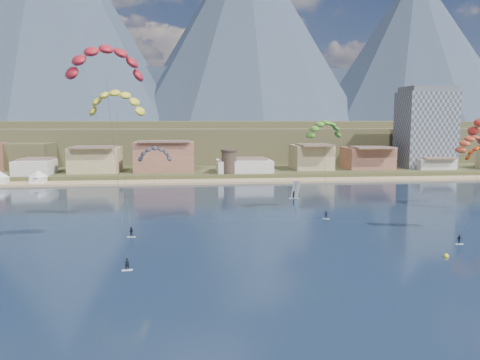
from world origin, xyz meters
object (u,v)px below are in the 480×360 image
object	(u,v)px
watchtower	(229,161)
kitesurfer_yellow	(116,99)
kitesurfer_red	(105,58)
kitesurfer_green	(324,127)
apartment_tower	(426,128)
windsurfer	(294,193)
buoy	(446,256)

from	to	relation	value
watchtower	kitesurfer_yellow	xyz separation A→B (m)	(-28.88, -68.51, 18.85)
watchtower	kitesurfer_red	size ratio (longest dim) A/B	0.26
kitesurfer_yellow	kitesurfer_green	bearing A→B (deg)	7.17
apartment_tower	kitesurfer_green	bearing A→B (deg)	-129.63
windsurfer	kitesurfer_red	bearing A→B (deg)	-130.19
kitesurfer_yellow	buoy	bearing A→B (deg)	-31.47
kitesurfer_yellow	buoy	world-z (taller)	kitesurfer_yellow
apartment_tower	kitesurfer_yellow	distance (m)	136.81
kitesurfer_red	buoy	world-z (taller)	kitesurfer_red
apartment_tower	kitesurfer_red	xyz separation A→B (m)	(-106.97, -106.43, 12.76)
kitesurfer_red	buoy	distance (m)	60.89
watchtower	buoy	distance (m)	104.69
windsurfer	buoy	world-z (taller)	windsurfer
apartment_tower	watchtower	world-z (taller)	apartment_tower
kitesurfer_yellow	windsurfer	xyz separation A→B (m)	(42.80, 24.49, -23.73)
kitesurfer_yellow	buoy	size ratio (longest dim) A/B	37.78
kitesurfer_red	kitesurfer_yellow	bearing A→B (deg)	94.57
apartment_tower	kitesurfer_red	size ratio (longest dim) A/B	0.95
kitesurfer_red	kitesurfer_yellow	distance (m)	24.59
windsurfer	apartment_tower	bearing A→B (deg)	41.29
kitesurfer_yellow	windsurfer	world-z (taller)	kitesurfer_yellow
kitesurfer_green	buoy	world-z (taller)	kitesurfer_green
kitesurfer_green	buoy	xyz separation A→B (m)	(8.59, -38.66, -19.22)
apartment_tower	windsurfer	bearing A→B (deg)	-138.71
apartment_tower	watchtower	size ratio (longest dim) A/B	3.72
watchtower	kitesurfer_green	size ratio (longest dim) A/B	0.39
kitesurfer_yellow	windsurfer	size ratio (longest dim) A/B	6.33
kitesurfer_red	kitesurfer_yellow	xyz separation A→B (m)	(-1.91, 23.92, -5.37)
apartment_tower	buoy	world-z (taller)	apartment_tower
kitesurfer_green	kitesurfer_yellow	bearing A→B (deg)	-172.83
buoy	watchtower	bearing A→B (deg)	103.83
buoy	windsurfer	bearing A→B (deg)	100.90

